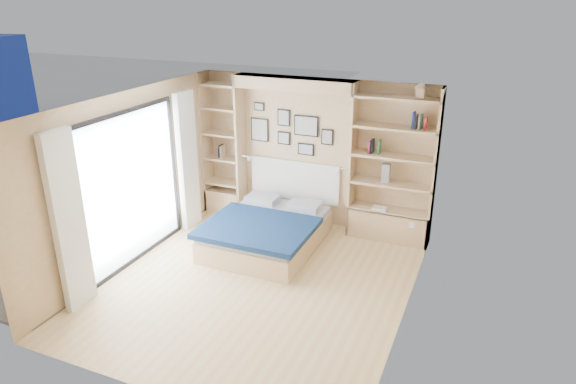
% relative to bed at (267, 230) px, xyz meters
% --- Properties ---
extents(ground, '(4.50, 4.50, 0.00)m').
position_rel_bed_xyz_m(ground, '(0.35, -1.10, -0.27)').
color(ground, '#D5BD81').
rests_on(ground, ground).
extents(room_shell, '(4.50, 4.50, 4.50)m').
position_rel_bed_xyz_m(room_shell, '(-0.03, 0.42, 0.81)').
color(room_shell, tan).
rests_on(room_shell, ground).
extents(bed, '(1.62, 2.15, 1.07)m').
position_rel_bed_xyz_m(bed, '(0.00, 0.00, 0.00)').
color(bed, '#D2B083').
rests_on(bed, ground).
extents(photo_gallery, '(1.48, 0.02, 0.82)m').
position_rel_bed_xyz_m(photo_gallery, '(-0.10, 1.12, 1.34)').
color(photo_gallery, black).
rests_on(photo_gallery, ground).
extents(reading_lamps, '(1.92, 0.12, 0.15)m').
position_rel_bed_xyz_m(reading_lamps, '(0.05, 0.90, 0.84)').
color(reading_lamps, silver).
rests_on(reading_lamps, ground).
extents(shelf_decor, '(3.51, 0.23, 2.03)m').
position_rel_bed_xyz_m(shelf_decor, '(1.40, 0.97, 1.42)').
color(shelf_decor, '#A51E1E').
rests_on(shelf_decor, ground).
extents(deck, '(3.20, 4.00, 0.05)m').
position_rel_bed_xyz_m(deck, '(-3.25, -1.10, -0.27)').
color(deck, brown).
rests_on(deck, ground).
extents(deck_chair, '(0.48, 0.74, 0.72)m').
position_rel_bed_xyz_m(deck_chair, '(-3.23, -0.75, 0.08)').
color(deck_chair, tan).
rests_on(deck_chair, ground).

